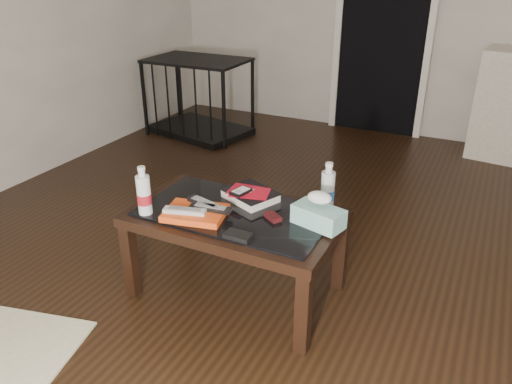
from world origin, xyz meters
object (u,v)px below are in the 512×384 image
water_bottle_left (143,190)px  coffee_table (236,223)px  tissue_box (318,216)px  textbook (250,195)px  water_bottle_right (328,186)px  pet_crate (200,110)px

water_bottle_left → coffee_table: bearing=28.7°
coffee_table → tissue_box: tissue_box is taller
coffee_table → tissue_box: 0.42m
textbook → water_bottle_right: 0.39m
coffee_table → tissue_box: (0.40, 0.04, 0.11)m
textbook → tissue_box: size_ratio=1.09×
water_bottle_right → tissue_box: size_ratio=1.03×
coffee_table → water_bottle_left: size_ratio=4.20×
tissue_box → coffee_table: bearing=-158.9°
tissue_box → water_bottle_right: bearing=111.4°
coffee_table → tissue_box: bearing=6.1°
coffee_table → pet_crate: pet_crate is taller
water_bottle_right → water_bottle_left: bearing=-150.7°
pet_crate → tissue_box: size_ratio=4.38×
pet_crate → water_bottle_right: bearing=-32.0°
pet_crate → textbook: (1.53, -1.94, 0.25)m
pet_crate → textbook: size_ratio=4.03×
coffee_table → water_bottle_right: water_bottle_right is taller
textbook → water_bottle_left: size_ratio=1.05×
water_bottle_left → water_bottle_right: (0.76, 0.43, 0.00)m
pet_crate → textbook: bearing=-39.3°
coffee_table → water_bottle_left: 0.47m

